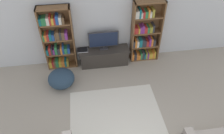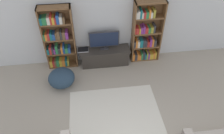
{
  "view_description": "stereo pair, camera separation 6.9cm",
  "coord_description": "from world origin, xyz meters",
  "px_view_note": "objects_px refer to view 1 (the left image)",
  "views": [
    {
      "loc": [
        -0.63,
        -1.11,
        4.34
      ],
      "look_at": [
        -0.04,
        2.95,
        0.7
      ],
      "focal_mm": 35.0,
      "sensor_mm": 36.0,
      "label": 1
    },
    {
      "loc": [
        -0.56,
        -1.12,
        4.34
      ],
      "look_at": [
        -0.04,
        2.95,
        0.7
      ],
      "focal_mm": 35.0,
      "sensor_mm": 36.0,
      "label": 2
    }
  ],
  "objects_px": {
    "beanbag_ottoman": "(61,79)",
    "laptop": "(82,50)",
    "tv_stand": "(104,57)",
    "television": "(104,40)",
    "bookshelf_left": "(57,40)",
    "bookshelf_right": "(145,34)"
  },
  "relations": [
    {
      "from": "laptop",
      "to": "television",
      "type": "bearing_deg",
      "value": 0.14
    },
    {
      "from": "tv_stand",
      "to": "bookshelf_left",
      "type": "bearing_deg",
      "value": 175.01
    },
    {
      "from": "tv_stand",
      "to": "laptop",
      "type": "height_order",
      "value": "laptop"
    },
    {
      "from": "laptop",
      "to": "beanbag_ottoman",
      "type": "distance_m",
      "value": 1.06
    },
    {
      "from": "bookshelf_right",
      "to": "beanbag_ottoman",
      "type": "height_order",
      "value": "bookshelf_right"
    },
    {
      "from": "tv_stand",
      "to": "beanbag_ottoman",
      "type": "relative_size",
      "value": 2.09
    },
    {
      "from": "tv_stand",
      "to": "television",
      "type": "height_order",
      "value": "television"
    },
    {
      "from": "laptop",
      "to": "beanbag_ottoman",
      "type": "relative_size",
      "value": 0.45
    },
    {
      "from": "bookshelf_left",
      "to": "tv_stand",
      "type": "bearing_deg",
      "value": -4.99
    },
    {
      "from": "beanbag_ottoman",
      "to": "laptop",
      "type": "bearing_deg",
      "value": 52.15
    },
    {
      "from": "bookshelf_right",
      "to": "beanbag_ottoman",
      "type": "relative_size",
      "value": 2.7
    },
    {
      "from": "bookshelf_left",
      "to": "bookshelf_right",
      "type": "bearing_deg",
      "value": -0.0
    },
    {
      "from": "bookshelf_right",
      "to": "tv_stand",
      "type": "height_order",
      "value": "bookshelf_right"
    },
    {
      "from": "tv_stand",
      "to": "television",
      "type": "distance_m",
      "value": 0.56
    },
    {
      "from": "bookshelf_left",
      "to": "laptop",
      "type": "bearing_deg",
      "value": -4.39
    },
    {
      "from": "bookshelf_left",
      "to": "tv_stand",
      "type": "xyz_separation_m",
      "value": [
        1.27,
        -0.11,
        -0.66
      ]
    },
    {
      "from": "tv_stand",
      "to": "laptop",
      "type": "relative_size",
      "value": 4.66
    },
    {
      "from": "tv_stand",
      "to": "laptop",
      "type": "distance_m",
      "value": 0.68
    },
    {
      "from": "laptop",
      "to": "tv_stand",
      "type": "bearing_deg",
      "value": -5.61
    },
    {
      "from": "bookshelf_right",
      "to": "television",
      "type": "relative_size",
      "value": 2.2
    },
    {
      "from": "television",
      "to": "laptop",
      "type": "relative_size",
      "value": 2.73
    },
    {
      "from": "bookshelf_left",
      "to": "tv_stand",
      "type": "height_order",
      "value": "bookshelf_left"
    }
  ]
}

